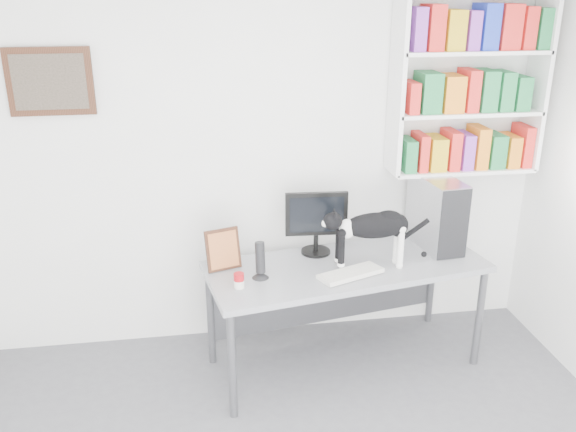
{
  "coord_description": "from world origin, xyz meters",
  "views": [
    {
      "loc": [
        -0.44,
        -2.03,
        2.47
      ],
      "look_at": [
        0.12,
        1.53,
        1.09
      ],
      "focal_mm": 38.0,
      "sensor_mm": 36.0,
      "label": 1
    }
  ],
  "objects": [
    {
      "name": "room",
      "position": [
        0.0,
        0.0,
        1.35
      ],
      "size": [
        4.01,
        4.01,
        2.7
      ],
      "color": "#5B5C61",
      "rests_on": "ground"
    },
    {
      "name": "bookshelf",
      "position": [
        1.4,
        1.85,
        1.85
      ],
      "size": [
        1.03,
        0.28,
        1.24
      ],
      "primitive_type": "cube",
      "color": "white",
      "rests_on": "room"
    },
    {
      "name": "wall_art",
      "position": [
        -1.3,
        1.97,
        1.9
      ],
      "size": [
        0.52,
        0.04,
        0.42
      ],
      "primitive_type": "cube",
      "color": "#472416",
      "rests_on": "room"
    },
    {
      "name": "desk",
      "position": [
        0.5,
        1.47,
        0.38
      ],
      "size": [
        1.91,
        1.01,
        0.76
      ],
      "primitive_type": "cube",
      "rotation": [
        0.0,
        0.0,
        0.17
      ],
      "color": "gray",
      "rests_on": "room"
    },
    {
      "name": "monitor",
      "position": [
        0.34,
        1.67,
        0.98
      ],
      "size": [
        0.43,
        0.23,
        0.44
      ],
      "primitive_type": "cube",
      "rotation": [
        0.0,
        0.0,
        -0.07
      ],
      "color": "black",
      "rests_on": "desk"
    },
    {
      "name": "keyboard",
      "position": [
        0.48,
        1.3,
        0.77
      ],
      "size": [
        0.44,
        0.3,
        0.03
      ],
      "primitive_type": "cube",
      "rotation": [
        0.0,
        0.0,
        0.37
      ],
      "color": "beige",
      "rests_on": "desk"
    },
    {
      "name": "pc_tower",
      "position": [
        1.18,
        1.67,
        1.0
      ],
      "size": [
        0.27,
        0.51,
        0.49
      ],
      "primitive_type": "cube",
      "rotation": [
        0.0,
        0.0,
        0.11
      ],
      "color": "#A2A2A6",
      "rests_on": "desk"
    },
    {
      "name": "speaker",
      "position": [
        -0.08,
        1.36,
        0.88
      ],
      "size": [
        0.11,
        0.11,
        0.25
      ],
      "primitive_type": "cylinder",
      "rotation": [
        0.0,
        0.0,
        0.06
      ],
      "color": "black",
      "rests_on": "desk"
    },
    {
      "name": "leaning_print",
      "position": [
        -0.29,
        1.53,
        0.89
      ],
      "size": [
        0.24,
        0.15,
        0.28
      ],
      "primitive_type": "cube",
      "rotation": [
        0.0,
        0.0,
        0.3
      ],
      "color": "#472416",
      "rests_on": "desk"
    },
    {
      "name": "soup_can",
      "position": [
        -0.22,
        1.25,
        0.8
      ],
      "size": [
        0.07,
        0.07,
        0.09
      ],
      "primitive_type": "cylinder",
      "rotation": [
        0.0,
        0.0,
        -0.17
      ],
      "color": "#AC0E16",
      "rests_on": "desk"
    },
    {
      "name": "cat",
      "position": [
        0.65,
        1.4,
        0.95
      ],
      "size": [
        0.63,
        0.18,
        0.39
      ],
      "primitive_type": null,
      "rotation": [
        0.0,
        0.0,
        0.01
      ],
      "color": "black",
      "rests_on": "desk"
    }
  ]
}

